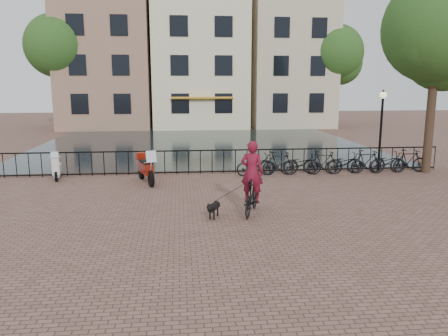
{
  "coord_description": "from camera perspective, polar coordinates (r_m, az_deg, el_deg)",
  "views": [
    {
      "loc": [
        -1.34,
        -10.2,
        3.77
      ],
      "look_at": [
        0.0,
        3.0,
        1.2
      ],
      "focal_mm": 35.0,
      "sensor_mm": 36.0,
      "label": 1
    }
  ],
  "objects": [
    {
      "name": "parked_bike_3",
      "position": [
        18.88,
        12.79,
        0.71
      ],
      "size": [
        1.71,
        0.67,
        1.0
      ],
      "primitive_type": "imported",
      "rotation": [
        0.0,
        0.0,
        1.45
      ],
      "color": "black",
      "rests_on": "ground"
    },
    {
      "name": "lamp_post",
      "position": [
        19.8,
        19.9,
        6.28
      ],
      "size": [
        0.3,
        0.3,
        3.45
      ],
      "color": "black",
      "rests_on": "ground"
    },
    {
      "name": "scooter",
      "position": [
        18.69,
        -21.0,
        0.49
      ],
      "size": [
        0.59,
        1.35,
        1.21
      ],
      "rotation": [
        0.0,
        0.0,
        0.17
      ],
      "color": "silver",
      "rests_on": "ground"
    },
    {
      "name": "dog",
      "position": [
        12.47,
        -1.34,
        -5.39
      ],
      "size": [
        0.53,
        0.81,
        0.52
      ],
      "rotation": [
        0.0,
        0.0,
        -0.4
      ],
      "color": "black",
      "rests_on": "ground"
    },
    {
      "name": "tree_near_right",
      "position": [
        20.55,
        26.19,
        16.04
      ],
      "size": [
        4.48,
        4.48,
        8.24
      ],
      "color": "black",
      "rests_on": "ground"
    },
    {
      "name": "canal_house_mid",
      "position": [
        40.3,
        -3.28,
        13.97
      ],
      "size": [
        8.0,
        9.5,
        11.8
      ],
      "color": "beige",
      "rests_on": "ground"
    },
    {
      "name": "parked_bike_7",
      "position": [
        20.41,
        22.96,
        0.86
      ],
      "size": [
        1.67,
        0.5,
        1.0
      ],
      "primitive_type": "imported",
      "rotation": [
        0.0,
        0.0,
        1.59
      ],
      "color": "black",
      "rests_on": "ground"
    },
    {
      "name": "tree_far_left",
      "position": [
        38.55,
        -21.02,
        14.65
      ],
      "size": [
        5.04,
        5.04,
        9.27
      ],
      "color": "black",
      "rests_on": "ground"
    },
    {
      "name": "canal_house_left",
      "position": [
        40.76,
        -14.96,
        14.3
      ],
      "size": [
        7.5,
        9.0,
        12.8
      ],
      "color": "#966E57",
      "rests_on": "ground"
    },
    {
      "name": "motorcycle",
      "position": [
        17.02,
        -10.2,
        0.39
      ],
      "size": [
        1.07,
        2.0,
        1.4
      ],
      "rotation": [
        0.0,
        0.0,
        0.32
      ],
      "color": "maroon",
      "rests_on": "ground"
    },
    {
      "name": "parked_bike_6",
      "position": [
        19.98,
        20.56,
        0.69
      ],
      "size": [
        1.76,
        0.75,
        0.9
      ],
      "primitive_type": "imported",
      "rotation": [
        0.0,
        0.0,
        1.66
      ],
      "color": "black",
      "rests_on": "ground"
    },
    {
      "name": "railing",
      "position": [
        18.54,
        -1.57,
        0.81
      ],
      "size": [
        20.0,
        0.05,
        1.02
      ],
      "color": "black",
      "rests_on": "ground"
    },
    {
      "name": "parked_bike_5",
      "position": [
        19.57,
        18.08,
        0.79
      ],
      "size": [
        1.69,
        0.55,
        1.0
      ],
      "primitive_type": "imported",
      "rotation": [
        0.0,
        0.0,
        1.52
      ],
      "color": "black",
      "rests_on": "ground"
    },
    {
      "name": "parked_bike_2",
      "position": [
        18.61,
        10.01,
        0.52
      ],
      "size": [
        1.75,
        0.7,
        0.9
      ],
      "primitive_type": "imported",
      "rotation": [
        0.0,
        0.0,
        1.51
      ],
      "color": "black",
      "rests_on": "ground"
    },
    {
      "name": "parked_bike_0",
      "position": [
        18.19,
        4.24,
        0.41
      ],
      "size": [
        1.79,
        0.85,
        0.9
      ],
      "primitive_type": "imported",
      "rotation": [
        0.0,
        0.0,
        1.72
      ],
      "color": "black",
      "rests_on": "ground"
    },
    {
      "name": "canal_water",
      "position": [
        27.79,
        -2.99,
        3.15
      ],
      "size": [
        20.0,
        20.0,
        0.0
      ],
      "primitive_type": "plane",
      "color": "black",
      "rests_on": "ground"
    },
    {
      "name": "canal_house_right",
      "position": [
        41.49,
        8.2,
        14.83
      ],
      "size": [
        7.0,
        9.0,
        13.3
      ],
      "color": "#BEAB8D",
      "rests_on": "ground"
    },
    {
      "name": "parked_bike_1",
      "position": [
        18.37,
        7.16,
        0.62
      ],
      "size": [
        1.68,
        0.53,
        1.0
      ],
      "primitive_type": "imported",
      "rotation": [
        0.0,
        0.0,
        1.53
      ],
      "color": "black",
      "rests_on": "ground"
    },
    {
      "name": "parked_bike_4",
      "position": [
        19.21,
        15.47,
        0.61
      ],
      "size": [
        1.72,
        0.62,
        0.9
      ],
      "primitive_type": "imported",
      "rotation": [
        0.0,
        0.0,
        1.58
      ],
      "color": "black",
      "rests_on": "ground"
    },
    {
      "name": "ground",
      "position": [
        10.96,
        1.61,
        -9.16
      ],
      "size": [
        100.0,
        100.0,
        0.0
      ],
      "primitive_type": "plane",
      "color": "brown",
      "rests_on": "ground"
    },
    {
      "name": "tree_far_right",
      "position": [
        39.61,
        14.34,
        14.36
      ],
      "size": [
        4.76,
        4.76,
        8.76
      ],
      "color": "black",
      "rests_on": "ground"
    },
    {
      "name": "cyclist",
      "position": [
        12.71,
        3.66,
        -1.83
      ],
      "size": [
        1.13,
        1.92,
        2.54
      ],
      "rotation": [
        0.0,
        0.0,
        2.79
      ],
      "color": "black",
      "rests_on": "ground"
    }
  ]
}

